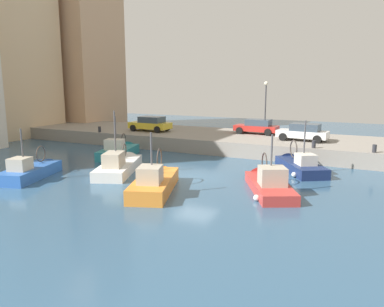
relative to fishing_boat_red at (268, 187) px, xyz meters
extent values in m
plane|color=#335675|center=(0.83, 4.89, -0.15)|extent=(80.00, 80.00, 0.00)
cube|color=gray|center=(12.33, 4.89, 0.45)|extent=(9.00, 56.00, 1.20)
cube|color=#BC3833|center=(-0.36, -0.19, -0.15)|extent=(5.51, 4.09, 1.12)
cone|color=#BC3833|center=(2.27, 1.21, -0.15)|extent=(1.57, 1.88, 1.65)
cube|color=#9E7A51|center=(-0.36, -0.19, 0.36)|extent=(5.25, 3.87, 0.08)
cube|color=#B7AD99|center=(-0.87, -0.47, 0.89)|extent=(1.76, 1.79, 0.99)
cylinder|color=#4C4C51|center=(-0.53, -0.29, 1.71)|extent=(0.10, 0.10, 2.71)
torus|color=#3F3833|center=(0.94, 0.50, 1.12)|extent=(1.20, 0.69, 1.32)
sphere|color=white|center=(-2.23, -0.05, 0.02)|extent=(0.32, 0.32, 0.32)
cube|color=white|center=(-0.36, 10.04, -0.15)|extent=(6.14, 4.07, 1.32)
cone|color=white|center=(2.65, 11.31, -0.15)|extent=(1.51, 1.97, 1.75)
cube|color=#896B4C|center=(-0.36, 10.04, 0.45)|extent=(5.87, 3.83, 0.08)
cube|color=#B7AD99|center=(-1.41, 9.59, 0.95)|extent=(2.01, 1.67, 0.92)
cylinder|color=#4C4C51|center=(-0.94, 9.79, 2.23)|extent=(0.10, 0.10, 3.57)
torus|color=#3F3833|center=(1.15, 10.67, 1.05)|extent=(0.94, 0.46, 0.99)
sphere|color=white|center=(-2.39, 10.34, 0.05)|extent=(0.32, 0.32, 0.32)
cube|color=teal|center=(3.91, 13.37, -0.15)|extent=(5.02, 3.35, 1.47)
cone|color=teal|center=(6.45, 14.16, -0.15)|extent=(1.41, 2.05, 1.87)
cube|color=#9E7A51|center=(3.91, 13.37, 0.51)|extent=(4.80, 3.13, 0.08)
cube|color=beige|center=(3.19, 13.15, 0.98)|extent=(1.37, 1.63, 0.86)
cylinder|color=#4C4C51|center=(3.47, 13.24, 1.85)|extent=(0.10, 0.10, 2.67)
torus|color=#3F3833|center=(5.14, 13.76, 1.11)|extent=(0.96, 0.37, 0.98)
sphere|color=white|center=(2.25, 14.05, 0.07)|extent=(0.32, 0.32, 0.32)
cube|color=orange|center=(-3.11, 5.48, -0.15)|extent=(5.77, 3.71, 1.56)
cone|color=orange|center=(-0.24, 6.57, -0.15)|extent=(1.45, 1.92, 1.71)
cube|color=#9E7A51|center=(-3.11, 5.48, 0.55)|extent=(5.51, 3.49, 0.08)
cube|color=#B7AD99|center=(-4.08, 5.11, 1.05)|extent=(1.72, 1.59, 0.91)
cylinder|color=#4C4C51|center=(-3.69, 5.26, 1.88)|extent=(0.10, 0.10, 2.66)
torus|color=#3F3833|center=(-1.68, 6.02, 1.34)|extent=(1.30, 0.56, 1.36)
sphere|color=white|center=(-5.01, 5.88, 0.09)|extent=(0.32, 0.32, 0.32)
cube|color=navy|center=(5.26, -0.78, -0.15)|extent=(5.12, 4.25, 1.32)
cone|color=navy|center=(7.59, 0.75, -0.15)|extent=(1.68, 1.90, 1.68)
cube|color=#896B4C|center=(5.26, -0.78, 0.45)|extent=(4.87, 4.02, 0.08)
cube|color=beige|center=(4.62, -1.20, 0.85)|extent=(1.60, 1.58, 0.73)
cylinder|color=#4C4C51|center=(4.92, -1.00, 1.90)|extent=(0.10, 0.10, 2.91)
torus|color=#3F3833|center=(6.40, -0.03, 1.19)|extent=(1.09, 0.76, 1.26)
sphere|color=white|center=(3.46, -0.73, 0.05)|extent=(0.32, 0.32, 0.32)
cube|color=#2D60B7|center=(-4.10, 14.04, -0.15)|extent=(4.99, 3.08, 1.45)
cone|color=#2D60B7|center=(-1.54, 14.84, -0.15)|extent=(1.33, 1.78, 1.59)
cube|color=#B2A893|center=(-4.10, 14.04, 0.51)|extent=(4.77, 2.89, 0.08)
cube|color=#B7AD99|center=(-5.02, 13.76, 0.94)|extent=(1.41, 1.37, 0.79)
cylinder|color=#4C4C51|center=(-4.70, 13.86, 1.78)|extent=(0.10, 0.10, 2.55)
torus|color=#3F3833|center=(-2.85, 14.43, 1.16)|extent=(1.06, 0.40, 1.08)
sphere|color=white|center=(-5.73, 14.55, 0.07)|extent=(0.32, 0.32, 0.32)
cube|color=red|center=(13.81, 5.00, 1.59)|extent=(1.64, 4.00, 0.53)
cube|color=#384756|center=(13.81, 4.80, 2.14)|extent=(1.43, 2.24, 0.58)
cylinder|color=black|center=(13.02, 6.36, 1.37)|extent=(0.22, 0.64, 0.64)
cylinder|color=black|center=(14.63, 6.35, 1.37)|extent=(0.22, 0.64, 0.64)
cylinder|color=black|center=(13.00, 3.65, 1.37)|extent=(0.22, 0.64, 0.64)
cylinder|color=black|center=(14.61, 3.63, 1.37)|extent=(0.22, 0.64, 0.64)
cube|color=gold|center=(11.10, 14.99, 1.62)|extent=(1.83, 4.09, 0.60)
cube|color=#384756|center=(11.10, 14.79, 2.21)|extent=(1.60, 2.29, 0.58)
cylinder|color=black|center=(10.19, 16.38, 1.37)|extent=(0.22, 0.64, 0.64)
cylinder|color=black|center=(12.01, 16.38, 1.37)|extent=(0.22, 0.64, 0.64)
cylinder|color=black|center=(10.20, 13.60, 1.37)|extent=(0.22, 0.64, 0.64)
cylinder|color=black|center=(12.01, 13.61, 1.37)|extent=(0.22, 0.64, 0.64)
cube|color=silver|center=(11.48, 0.34, 1.60)|extent=(1.95, 4.13, 0.56)
cube|color=#384756|center=(11.46, 0.14, 2.18)|extent=(1.64, 2.34, 0.58)
cylinder|color=black|center=(10.71, 1.76, 1.37)|extent=(0.26, 0.65, 0.64)
cylinder|color=black|center=(12.41, 1.66, 1.37)|extent=(0.26, 0.65, 0.64)
cylinder|color=black|center=(10.54, -0.97, 1.37)|extent=(0.26, 0.65, 0.64)
cylinder|color=black|center=(12.24, -1.08, 1.37)|extent=(0.26, 0.65, 0.64)
cylinder|color=#2D2D33|center=(8.18, -5.11, 1.33)|extent=(0.28, 0.28, 0.55)
cylinder|color=#2D2D33|center=(8.18, -1.11, 1.33)|extent=(0.28, 0.28, 0.55)
cylinder|color=#2D2D33|center=(8.18, 18.89, 1.33)|extent=(0.28, 0.28, 0.55)
cylinder|color=#38383D|center=(13.83, 4.20, 3.30)|extent=(0.12, 0.12, 4.50)
sphere|color=#F2EACC|center=(13.83, 4.20, 5.70)|extent=(0.36, 0.36, 0.36)
cube|color=tan|center=(17.91, 30.24, 11.47)|extent=(8.17, 8.89, 23.24)
camera|label=1|loc=(-19.96, -5.35, 5.73)|focal=35.10mm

